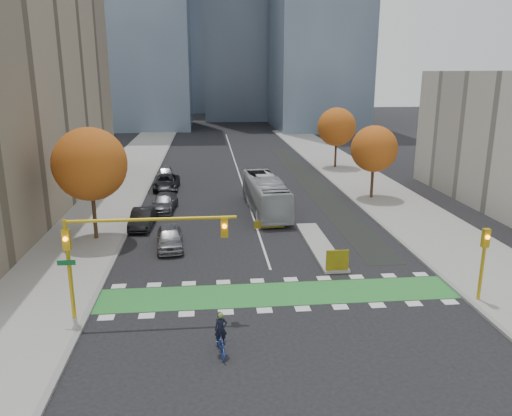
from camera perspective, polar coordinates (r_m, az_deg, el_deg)
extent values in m
plane|color=black|center=(26.76, 3.05, -11.13)|extent=(300.00, 300.00, 0.00)
cube|color=gray|center=(46.29, -17.59, -0.24)|extent=(7.00, 120.00, 0.15)
cube|color=gray|center=(48.42, 15.43, 0.59)|extent=(7.00, 120.00, 0.15)
cube|color=gray|center=(45.68, -13.30, -0.13)|extent=(0.30, 120.00, 0.16)
cube|color=gray|center=(47.28, 11.47, 0.50)|extent=(0.30, 120.00, 0.16)
cube|color=#297F32|center=(28.09, 2.59, -9.77)|extent=(20.00, 3.00, 0.01)
cube|color=silver|center=(64.88, -2.22, 4.71)|extent=(0.15, 70.00, 0.01)
cube|color=black|center=(56.11, 6.08, 2.96)|extent=(2.50, 50.00, 0.01)
cube|color=gray|center=(35.60, 7.28, -4.23)|extent=(1.60, 10.00, 0.16)
cube|color=yellow|center=(30.98, 9.28, -5.91)|extent=(1.40, 0.12, 1.30)
cylinder|color=#332114|center=(37.78, -18.07, 0.31)|extent=(0.28, 0.28, 5.25)
sphere|color=#AF4515|center=(37.16, -18.45, 4.79)|extent=(5.20, 5.20, 5.20)
cylinder|color=#332114|center=(49.26, 13.16, 3.62)|extent=(0.28, 0.28, 4.55)
sphere|color=#AF4515|center=(48.82, 13.35, 6.61)|extent=(4.40, 4.40, 4.40)
cylinder|color=#332114|center=(64.47, 9.10, 6.67)|extent=(0.28, 0.28, 4.90)
sphere|color=#AF4515|center=(64.12, 9.21, 9.14)|extent=(4.80, 4.80, 4.80)
cylinder|color=#BF9914|center=(25.87, -20.52, -6.79)|extent=(0.20, 0.20, 5.20)
cylinder|color=#BF9914|center=(24.31, -11.93, -1.28)|extent=(8.20, 0.16, 0.16)
cube|color=#BF9914|center=(25.34, -20.85, -3.43)|extent=(0.35, 0.28, 1.00)
sphere|color=orange|center=(25.15, -20.97, -3.34)|extent=(0.22, 0.22, 0.22)
cube|color=#BF9914|center=(24.31, -3.64, -2.21)|extent=(0.35, 0.28, 1.00)
sphere|color=orange|center=(24.11, -3.62, -2.11)|extent=(0.22, 0.22, 0.22)
cube|color=#0C5926|center=(25.30, -20.86, -5.86)|extent=(0.85, 0.04, 0.25)
cylinder|color=#BF9914|center=(28.94, 24.42, -6.14)|extent=(0.18, 0.18, 4.00)
cube|color=#BF9914|center=(28.43, 24.77, -3.13)|extent=(0.35, 0.28, 1.00)
sphere|color=orange|center=(28.25, 24.98, -3.05)|extent=(0.22, 0.22, 0.22)
imported|color=navy|center=(22.52, -4.00, -15.30)|extent=(0.84, 1.78, 0.90)
imported|color=black|center=(22.14, -4.04, -13.60)|extent=(0.60, 0.44, 1.53)
sphere|color=#597F2D|center=(21.84, -4.07, -12.15)|extent=(0.26, 0.26, 0.26)
imported|color=#AFB3B7|center=(43.69, 1.09, 1.58)|extent=(3.27, 11.23, 3.09)
imported|color=gray|center=(35.28, -9.84, -3.33)|extent=(2.17, 4.65, 1.54)
imported|color=black|center=(40.30, -12.90, -1.18)|extent=(1.75, 4.55, 1.48)
imported|color=#49494E|center=(44.96, -10.48, 0.63)|extent=(2.48, 5.14, 1.44)
imported|color=black|center=(53.04, -10.20, 2.90)|extent=(2.59, 5.40, 1.48)
imported|color=gray|center=(57.96, -10.32, 3.96)|extent=(2.20, 4.63, 1.53)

